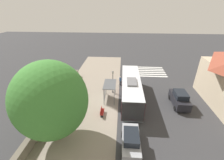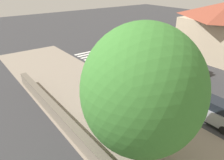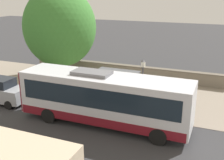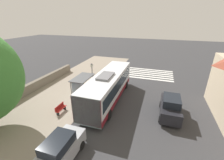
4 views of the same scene
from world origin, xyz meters
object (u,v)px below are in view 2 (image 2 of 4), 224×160
bus_shelter (120,73)px  pedestrian (106,67)px  parked_car_far_lane (187,64)px  bench (140,105)px  street_lamp_near (111,65)px  bus (141,68)px  shade_tree (143,91)px  parked_car_behind_bus (215,112)px

bus_shelter → pedestrian: bearing=70.7°
pedestrian → parked_car_far_lane: size_ratio=0.40×
bench → street_lamp_near: bearing=79.4°
bus_shelter → bench: bearing=-99.4°
bench → bus: bearing=45.5°
bus_shelter → shade_tree: 9.42m
street_lamp_near → bus_shelter: bearing=-102.6°
bench → shade_tree: 7.33m
shade_tree → parked_car_far_lane: 16.76m
bus → shade_tree: size_ratio=1.26×
shade_tree → parked_car_far_lane: size_ratio=2.10×
bench → parked_car_behind_bus: size_ratio=0.34×
bus_shelter → shade_tree: size_ratio=0.36×
bus_shelter → shade_tree: bearing=-121.1°
bench → parked_car_far_lane: (10.62, 2.89, 0.55)m
parked_car_behind_bus → parked_car_far_lane: (7.12, 7.73, 0.07)m
bus → shade_tree: 11.70m
bus_shelter → shade_tree: shade_tree is taller
parked_car_far_lane → shade_tree: bearing=-154.4°
bus_shelter → pedestrian: (1.61, 4.60, -1.21)m
bus → street_lamp_near: bearing=148.3°
bus_shelter → parked_car_far_lane: 10.13m
bus → parked_car_behind_bus: size_ratio=2.68×
bus_shelter → street_lamp_near: 2.10m
bus → bus_shelter: size_ratio=3.47×
bus → bench: bus is taller
bus → bench: (-3.83, -3.89, -1.34)m
bus → parked_car_behind_bus: 8.78m
parked_car_behind_bus → shade_tree: bearing=174.8°
pedestrian → parked_car_far_lane: parked_car_far_lane is taller
bench → street_lamp_near: street_lamp_near is taller
bench → street_lamp_near: 5.98m
street_lamp_near → shade_tree: shade_tree is taller
bus_shelter → parked_car_far_lane: (10.04, -0.67, -1.18)m
parked_car_behind_bus → bench: bearing=126.0°
bus → parked_car_behind_bus: bearing=-92.1°
shade_tree → parked_car_far_lane: shade_tree is taller
pedestrian → street_lamp_near: street_lamp_near is taller
street_lamp_near → parked_car_behind_bus: size_ratio=0.93×
bench → shade_tree: shade_tree is taller
parked_car_far_lane → pedestrian: bearing=148.0°
pedestrian → bench: bearing=-105.1°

